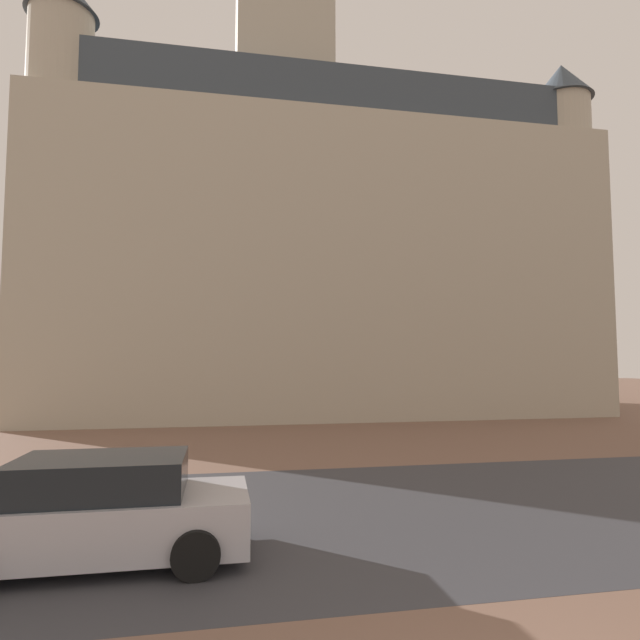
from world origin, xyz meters
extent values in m
plane|color=brown|center=(0.00, 10.00, 0.00)|extent=(120.00, 120.00, 0.00)
cube|color=#38383D|center=(0.00, 7.72, 0.00)|extent=(120.00, 7.84, 0.00)
cube|color=#B2A893|center=(2.91, 27.90, 7.39)|extent=(28.50, 13.45, 14.79)
cube|color=#38424C|center=(2.91, 27.90, 15.99)|extent=(26.22, 12.38, 2.40)
cube|color=#B2A893|center=(0.86, 27.90, 15.38)|extent=(5.37, 5.37, 30.77)
cylinder|color=#B2A893|center=(-9.84, 22.68, 9.29)|extent=(2.80, 2.80, 18.58)
cylinder|color=#B2A893|center=(15.66, 22.68, 8.50)|extent=(2.80, 2.80, 16.99)
cone|color=#38424C|center=(15.66, 22.68, 17.99)|extent=(3.20, 3.20, 2.00)
cube|color=#B2B2BC|center=(-4.19, 5.99, 0.55)|extent=(4.14, 1.78, 0.75)
cube|color=black|center=(-4.19, 5.99, 1.20)|extent=(2.32, 1.56, 0.54)
cylinder|color=black|center=(-5.56, 6.88, 0.32)|extent=(0.64, 0.22, 0.64)
cylinder|color=black|center=(-2.82, 5.10, 0.32)|extent=(0.64, 0.22, 0.64)
cylinder|color=black|center=(-2.82, 6.88, 0.32)|extent=(0.64, 0.22, 0.64)
camera|label=1|loc=(-2.56, -2.15, 2.85)|focal=29.63mm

